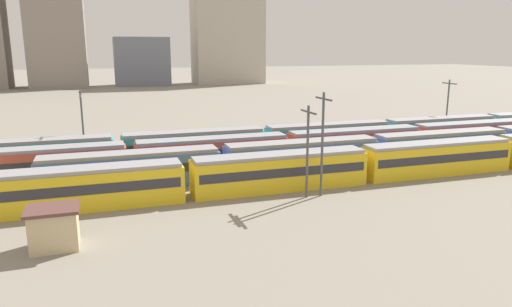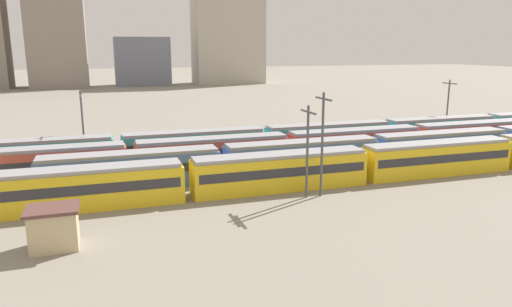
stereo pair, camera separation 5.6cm
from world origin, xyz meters
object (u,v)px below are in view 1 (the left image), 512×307
at_px(train_track_0, 363,164).
at_px(train_track_1, 440,146).
at_px(catenary_pole_2, 322,140).
at_px(signal_hut, 54,227).
at_px(catenary_pole_3, 447,105).
at_px(catenary_pole_0, 308,147).
at_px(catenary_pole_1, 83,123).
at_px(train_track_2, 287,147).
at_px(train_track_3, 387,133).

distance_m(train_track_0, train_track_1, 15.04).
distance_m(catenary_pole_2, signal_hut, 24.24).
xyz_separation_m(catenary_pole_2, catenary_pole_3, (32.65, 21.88, -0.44)).
height_order(catenary_pole_0, signal_hut, catenary_pole_0).
bearing_deg(catenary_pole_0, catenary_pole_1, 133.40).
bearing_deg(train_track_1, signal_hut, -162.88).
xyz_separation_m(train_track_2, catenary_pole_3, (30.66, 8.25, 3.20)).
bearing_deg(train_track_3, catenary_pole_3, 13.20).
bearing_deg(catenary_pole_2, catenary_pole_0, 179.47).
height_order(train_track_2, catenary_pole_0, catenary_pole_0).
bearing_deg(train_track_0, catenary_pole_1, 147.11).
xyz_separation_m(catenary_pole_1, catenary_pole_2, (21.98, -21.67, 0.56)).
bearing_deg(train_track_2, catenary_pole_1, 161.48).
xyz_separation_m(train_track_3, catenary_pole_1, (-41.65, 2.83, 3.07)).
xyz_separation_m(train_track_3, catenary_pole_2, (-19.67, -18.84, 3.64)).
distance_m(train_track_3, signal_hut, 49.24).
bearing_deg(catenary_pole_2, train_track_0, 26.40).
height_order(train_track_2, catenary_pole_1, catenary_pole_1).
height_order(catenary_pole_0, catenary_pole_3, catenary_pole_3).
xyz_separation_m(train_track_3, catenary_pole_3, (12.98, 3.05, 3.20)).
height_order(train_track_1, signal_hut, train_track_1).
distance_m(train_track_0, catenary_pole_2, 8.14).
distance_m(train_track_3, catenary_pole_0, 28.49).
distance_m(catenary_pole_1, signal_hut, 27.03).
bearing_deg(catenary_pole_2, train_track_1, 22.24).
bearing_deg(train_track_3, signal_hut, -150.90).
xyz_separation_m(train_track_0, catenary_pole_3, (26.13, 18.65, 3.20)).
distance_m(train_track_1, catenary_pole_3, 18.32).
distance_m(catenary_pole_3, signal_hut, 62.28).
bearing_deg(catenary_pole_0, train_track_0, 21.88).
bearing_deg(catenary_pole_3, signal_hut, -154.27).
distance_m(train_track_3, catenary_pole_1, 41.86).
bearing_deg(signal_hut, catenary_pole_3, 25.73).
relative_size(train_track_2, catenary_pole_3, 8.17).
distance_m(train_track_1, train_track_2, 19.35).
height_order(train_track_1, catenary_pole_0, catenary_pole_0).
relative_size(catenary_pole_0, catenary_pole_2, 0.88).
distance_m(catenary_pole_0, catenary_pole_3, 40.56).
relative_size(train_track_0, catenary_pole_1, 8.40).
relative_size(catenary_pole_1, catenary_pole_3, 0.97).
bearing_deg(signal_hut, train_track_1, 17.12).
xyz_separation_m(train_track_2, signal_hut, (-25.35, -18.74, -0.35)).
bearing_deg(catenary_pole_0, train_track_1, 20.83).
bearing_deg(train_track_2, train_track_3, 16.39).
xyz_separation_m(train_track_0, train_track_2, (-4.53, 10.40, 0.00)).
height_order(train_track_0, catenary_pole_3, catenary_pole_3).
bearing_deg(signal_hut, train_track_0, 15.61).
bearing_deg(train_track_1, train_track_0, -159.77).
relative_size(train_track_2, train_track_3, 0.66).
bearing_deg(catenary_pole_0, signal_hut, -166.81).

